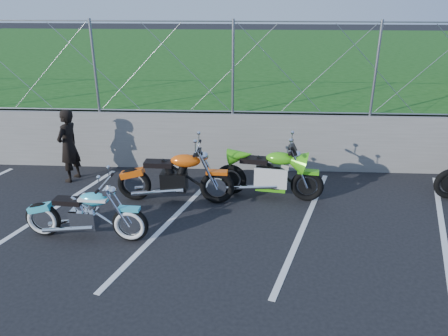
# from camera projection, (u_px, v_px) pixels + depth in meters

# --- Properties ---
(ground) EXTENTS (90.00, 90.00, 0.00)m
(ground) POSITION_uv_depth(u_px,v_px,m) (162.00, 250.00, 7.01)
(ground) COLOR black
(ground) RESTS_ON ground
(retaining_wall) EXTENTS (30.00, 0.22, 1.30)m
(retaining_wall) POSITION_uv_depth(u_px,v_px,m) (189.00, 140.00, 9.98)
(retaining_wall) COLOR slate
(retaining_wall) RESTS_ON ground
(grass_field) EXTENTS (30.00, 20.00, 1.30)m
(grass_field) POSITION_uv_depth(u_px,v_px,m) (218.00, 66.00, 19.19)
(grass_field) COLOR #174913
(grass_field) RESTS_ON ground
(chain_link_fence) EXTENTS (28.00, 0.03, 2.00)m
(chain_link_fence) POSITION_uv_depth(u_px,v_px,m) (186.00, 68.00, 9.34)
(chain_link_fence) COLOR gray
(chain_link_fence) RESTS_ON retaining_wall
(parking_lines) EXTENTS (18.29, 4.31, 0.01)m
(parking_lines) POSITION_uv_depth(u_px,v_px,m) (238.00, 221.00, 7.86)
(parking_lines) COLOR silver
(parking_lines) RESTS_ON ground
(cruiser_turquoise) EXTENTS (2.12, 0.67, 1.05)m
(cruiser_turquoise) POSITION_uv_depth(u_px,v_px,m) (87.00, 216.00, 7.18)
(cruiser_turquoise) COLOR black
(cruiser_turquoise) RESTS_ON ground
(naked_orange) EXTENTS (2.30, 0.78, 1.14)m
(naked_orange) POSITION_uv_depth(u_px,v_px,m) (177.00, 179.00, 8.40)
(naked_orange) COLOR black
(naked_orange) RESTS_ON ground
(sportbike_green) EXTENTS (2.15, 0.76, 1.12)m
(sportbike_green) POSITION_uv_depth(u_px,v_px,m) (270.00, 175.00, 8.57)
(sportbike_green) COLOR black
(sportbike_green) RESTS_ON ground
(person_standing) EXTENTS (0.52, 0.66, 1.58)m
(person_standing) POSITION_uv_depth(u_px,v_px,m) (68.00, 146.00, 9.25)
(person_standing) COLOR black
(person_standing) RESTS_ON ground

